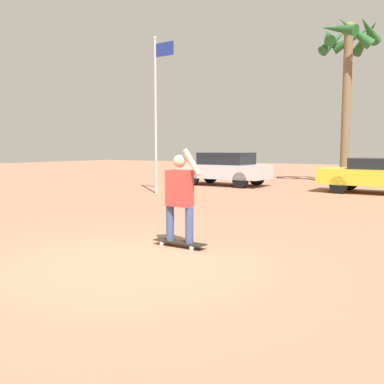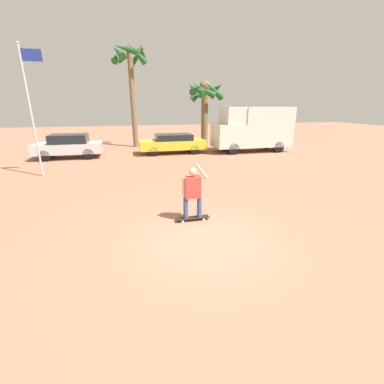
{
  "view_description": "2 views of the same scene",
  "coord_description": "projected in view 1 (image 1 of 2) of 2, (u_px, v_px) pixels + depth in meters",
  "views": [
    {
      "loc": [
        4.16,
        -4.7,
        1.7
      ],
      "look_at": [
        -0.15,
        1.76,
        0.9
      ],
      "focal_mm": 40.0,
      "sensor_mm": 36.0,
      "label": 1
    },
    {
      "loc": [
        -1.71,
        -5.47,
        3.2
      ],
      "look_at": [
        0.12,
        1.88,
        0.64
      ],
      "focal_mm": 24.0,
      "sensor_mm": 36.0,
      "label": 2
    }
  ],
  "objects": [
    {
      "name": "person_skateboarder",
      "position": [
        179.0,
        193.0,
        7.28
      ],
      "size": [
        0.73,
        0.22,
        1.6
      ],
      "color": "#384C7A",
      "rests_on": "skateboard"
    },
    {
      "name": "flagpole",
      "position": [
        157.0,
        106.0,
        15.62
      ],
      "size": [
        0.89,
        0.12,
        5.7
      ],
      "color": "#B7B7BC",
      "rests_on": "ground_plane"
    },
    {
      "name": "parked_car_yellow",
      "position": [
        384.0,
        174.0,
        15.81
      ],
      "size": [
        4.52,
        1.84,
        1.33
      ],
      "color": "black",
      "rests_on": "ground_plane"
    },
    {
      "name": "skateboard",
      "position": [
        180.0,
        242.0,
        7.36
      ],
      "size": [
        0.99,
        0.23,
        0.09
      ],
      "color": "black",
      "rests_on": "ground_plane"
    },
    {
      "name": "palm_tree_center_background",
      "position": [
        348.0,
        53.0,
        19.65
      ],
      "size": [
        2.85,
        2.87,
        7.54
      ],
      "color": "brown",
      "rests_on": "ground_plane"
    },
    {
      "name": "ground_plane",
      "position": [
        135.0,
        262.0,
        6.36
      ],
      "size": [
        80.0,
        80.0,
        0.0
      ],
      "primitive_type": "plane",
      "color": "#A36B51"
    },
    {
      "name": "parked_car_silver",
      "position": [
        225.0,
        168.0,
        19.39
      ],
      "size": [
        4.0,
        1.84,
        1.49
      ],
      "color": "black",
      "rests_on": "ground_plane"
    }
  ]
}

